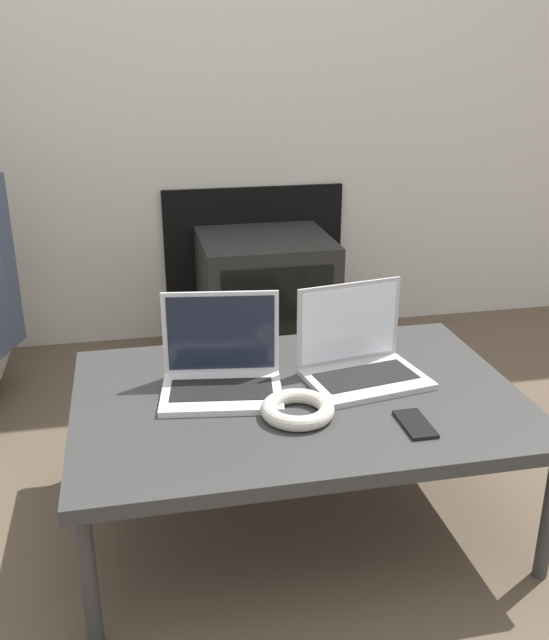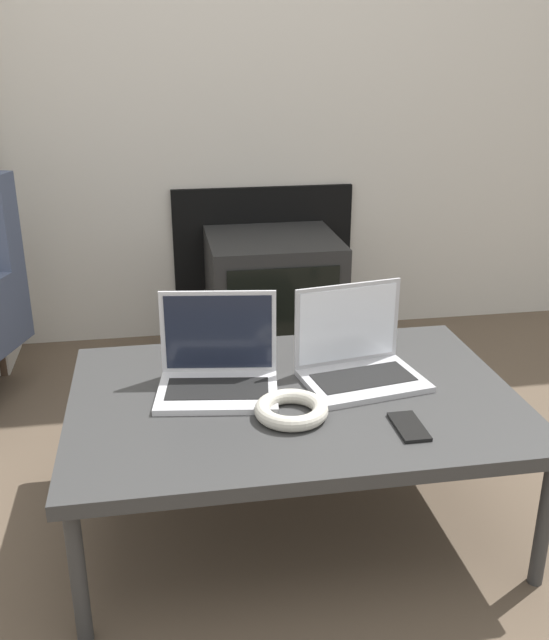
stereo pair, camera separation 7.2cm
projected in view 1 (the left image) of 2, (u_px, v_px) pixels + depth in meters
The scene contains 8 objects.
ground_plane at pixel (327, 597), 1.70m from camera, with size 14.00×14.00×0.00m, color brown.
wall_back at pixel (217, 30), 2.84m from camera, with size 7.00×0.08×2.60m.
table at pixel (298, 403), 1.87m from camera, with size 1.15×0.79×0.38m.
laptop_left at pixel (221, 369), 1.87m from camera, with size 0.34×0.27×0.25m.
laptop_right at pixel (359, 357), 1.94m from camera, with size 0.34×0.28×0.25m.
headphones at pixel (298, 409), 1.74m from camera, with size 0.18×0.18×0.04m.
phone at pixel (415, 424), 1.70m from camera, with size 0.07×0.14×0.01m.
tv at pixel (265, 296), 2.96m from camera, with size 0.53×0.50×0.51m.
Camera 1 is at (-0.40, -1.29, 1.24)m, focal length 40.00 mm.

